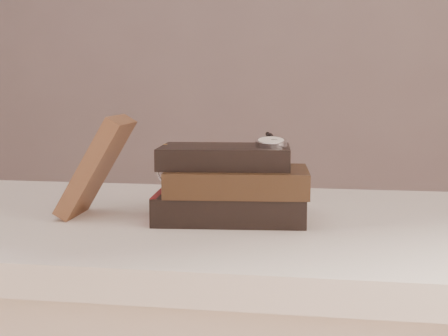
# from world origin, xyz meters

# --- Properties ---
(table) EXTENTS (1.00, 0.60, 0.75)m
(table) POSITION_xyz_m (0.00, 0.35, 0.66)
(table) COLOR silver
(table) RESTS_ON ground
(book_stack) EXTENTS (0.23, 0.17, 0.11)m
(book_stack) POSITION_xyz_m (0.14, 0.33, 0.80)
(book_stack) COLOR black
(book_stack) RESTS_ON table
(journal) EXTENTS (0.11, 0.10, 0.15)m
(journal) POSITION_xyz_m (-0.06, 0.32, 0.83)
(journal) COLOR #492B1C
(journal) RESTS_ON table
(pocket_watch) EXTENTS (0.05, 0.15, 0.02)m
(pocket_watch) POSITION_xyz_m (0.19, 0.34, 0.86)
(pocket_watch) COLOR silver
(pocket_watch) RESTS_ON book_stack
(eyeglasses) EXTENTS (0.10, 0.11, 0.04)m
(eyeglasses) POSITION_xyz_m (0.05, 0.40, 0.81)
(eyeglasses) COLOR silver
(eyeglasses) RESTS_ON book_stack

